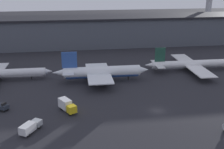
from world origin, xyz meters
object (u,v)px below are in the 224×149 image
object	(u,v)px
airplane_2	(195,64)
service_vehicle_1	(2,106)
airplane_1	(101,72)
service_vehicle_4	(67,105)
service_vehicle_2	(30,127)
control_tower	(209,2)

from	to	relation	value
airplane_2	service_vehicle_1	distance (m)	84.39
airplane_1	service_vehicle_4	bearing A→B (deg)	-117.49
service_vehicle_2	service_vehicle_4	bearing A→B (deg)	-8.99
control_tower	airplane_2	bearing A→B (deg)	-118.96
airplane_2	control_tower	world-z (taller)	control_tower
airplane_1	control_tower	world-z (taller)	control_tower
service_vehicle_2	control_tower	bearing A→B (deg)	-9.46
service_vehicle_1	control_tower	distance (m)	177.08
airplane_1	service_vehicle_1	size ratio (longest dim) A/B	7.79
airplane_1	control_tower	xyz separation A→B (m)	(93.65, 97.74, 19.21)
service_vehicle_1	service_vehicle_4	size ratio (longest dim) A/B	0.65
airplane_2	service_vehicle_1	world-z (taller)	airplane_2
service_vehicle_2	control_tower	world-z (taller)	control_tower
control_tower	service_vehicle_2	bearing A→B (deg)	-130.97
service_vehicle_1	airplane_1	bearing A→B (deg)	68.08
service_vehicle_2	control_tower	xyz separation A→B (m)	(117.61, 135.43, 21.41)
control_tower	airplane_1	bearing A→B (deg)	-133.78
airplane_1	service_vehicle_1	world-z (taller)	airplane_1
airplane_2	service_vehicle_4	distance (m)	67.20
airplane_2	control_tower	bearing A→B (deg)	61.80
airplane_1	airplane_2	bearing A→B (deg)	11.06
airplane_2	control_tower	distance (m)	104.52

